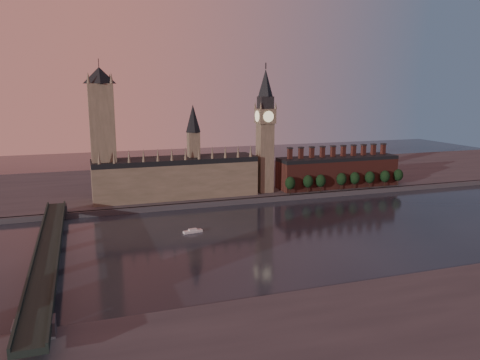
% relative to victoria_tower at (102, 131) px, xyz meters
% --- Properties ---
extents(ground, '(900.00, 900.00, 0.00)m').
position_rel_victoria_tower_xyz_m(ground, '(120.00, -115.00, -59.09)').
color(ground, black).
rests_on(ground, ground).
extents(north_bank, '(900.00, 182.00, 4.00)m').
position_rel_victoria_tower_xyz_m(north_bank, '(120.00, 63.04, -57.09)').
color(north_bank, '#47474C').
rests_on(north_bank, ground).
extents(palace_of_westminster, '(130.00, 30.30, 74.00)m').
position_rel_victoria_tower_xyz_m(palace_of_westminster, '(55.59, -0.09, -37.46)').
color(palace_of_westminster, gray).
rests_on(palace_of_westminster, north_bank).
extents(victoria_tower, '(24.00, 24.00, 108.00)m').
position_rel_victoria_tower_xyz_m(victoria_tower, '(0.00, 0.00, 0.00)').
color(victoria_tower, gray).
rests_on(victoria_tower, north_bank).
extents(big_ben, '(15.00, 15.00, 107.00)m').
position_rel_victoria_tower_xyz_m(big_ben, '(130.00, -5.00, -2.26)').
color(big_ben, gray).
rests_on(big_ben, north_bank).
extents(chimney_block, '(110.00, 25.00, 37.00)m').
position_rel_victoria_tower_xyz_m(chimney_block, '(200.00, -5.00, -41.27)').
color(chimney_block, brown).
rests_on(chimney_block, north_bank).
extents(embankment_tree_0, '(8.60, 8.60, 14.88)m').
position_rel_victoria_tower_xyz_m(embankment_tree_0, '(146.28, -21.36, -45.62)').
color(embankment_tree_0, black).
rests_on(embankment_tree_0, north_bank).
extents(embankment_tree_1, '(8.60, 8.60, 14.88)m').
position_rel_victoria_tower_xyz_m(embankment_tree_1, '(163.64, -19.61, -45.62)').
color(embankment_tree_1, black).
rests_on(embankment_tree_1, north_bank).
extents(embankment_tree_2, '(8.60, 8.60, 14.88)m').
position_rel_victoria_tower_xyz_m(embankment_tree_2, '(174.95, -20.73, -45.62)').
color(embankment_tree_2, black).
rests_on(embankment_tree_2, north_bank).
extents(embankment_tree_3, '(8.60, 8.60, 14.88)m').
position_rel_victoria_tower_xyz_m(embankment_tree_3, '(195.68, -19.70, -45.62)').
color(embankment_tree_3, black).
rests_on(embankment_tree_3, north_bank).
extents(embankment_tree_4, '(8.60, 8.60, 14.88)m').
position_rel_victoria_tower_xyz_m(embankment_tree_4, '(208.94, -19.63, -45.62)').
color(embankment_tree_4, black).
rests_on(embankment_tree_4, north_bank).
extents(embankment_tree_5, '(8.60, 8.60, 14.88)m').
position_rel_victoria_tower_xyz_m(embankment_tree_5, '(223.65, -20.62, -45.62)').
color(embankment_tree_5, black).
rests_on(embankment_tree_5, north_bank).
extents(embankment_tree_6, '(8.60, 8.60, 14.88)m').
position_rel_victoria_tower_xyz_m(embankment_tree_6, '(239.06, -21.15, -45.62)').
color(embankment_tree_6, black).
rests_on(embankment_tree_6, north_bank).
extents(embankment_tree_7, '(8.60, 8.60, 14.88)m').
position_rel_victoria_tower_xyz_m(embankment_tree_7, '(254.26, -19.58, -45.62)').
color(embankment_tree_7, black).
rests_on(embankment_tree_7, north_bank).
extents(westminster_bridge, '(14.00, 200.00, 11.55)m').
position_rel_victoria_tower_xyz_m(westminster_bridge, '(-35.00, -117.70, -51.65)').
color(westminster_bridge, black).
rests_on(westminster_bridge, ground).
extents(river_boat, '(12.77, 5.38, 2.47)m').
position_rel_victoria_tower_xyz_m(river_boat, '(48.51, -86.11, -58.14)').
color(river_boat, silver).
rests_on(river_boat, ground).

